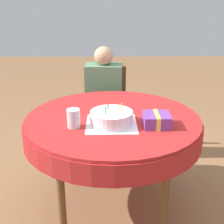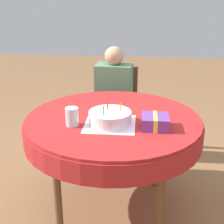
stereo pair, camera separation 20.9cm
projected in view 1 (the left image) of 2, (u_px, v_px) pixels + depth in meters
ground_plane at (113, 207)px, 2.42m from camera, size 12.00×12.00×0.00m
dining_table at (113, 129)px, 2.18m from camera, size 1.22×1.22×0.75m
chair at (105, 108)px, 3.12m from camera, size 0.49×0.49×0.87m
person at (104, 94)px, 2.97m from camera, size 0.35×0.34×1.10m
napkin at (111, 124)px, 2.03m from camera, size 0.33×0.33×0.00m
birthday_cake at (111, 118)px, 2.02m from camera, size 0.28×0.28×0.14m
drinking_glass at (74, 118)px, 1.97m from camera, size 0.08×0.08×0.12m
gift_box at (157, 120)px, 1.99m from camera, size 0.17×0.18×0.09m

